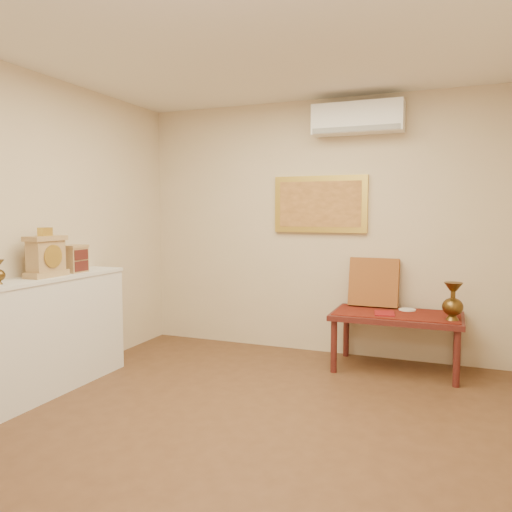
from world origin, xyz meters
The scene contains 15 objects.
floor centered at (0.00, 0.00, 0.00)m, with size 4.50×4.50×0.00m, color brown.
ceiling centered at (0.00, 0.00, 2.70)m, with size 4.50×4.50×0.00m, color silver.
wall_back centered at (0.00, 2.25, 1.35)m, with size 4.00×0.02×2.70m, color beige.
wall_left centered at (-2.00, 0.00, 1.35)m, with size 0.02×4.50×2.70m, color beige.
table_cloth centered at (0.85, 1.88, 0.55)m, with size 1.14×0.59×0.01m, color maroon.
brass_urn_tall centered at (1.34, 1.74, 0.76)m, with size 0.18×0.18×0.41m, color brown, non-canonical shape.
plate centered at (0.93, 2.05, 0.56)m, with size 0.16×0.16×0.01m, color white.
menu centered at (0.75, 1.78, 0.56)m, with size 0.18×0.25×0.01m, color maroon.
cushion centered at (0.59, 2.13, 0.80)m, with size 0.49×0.10×0.49m, color maroon.
display_ledge centered at (-1.82, 0.00, 0.49)m, with size 0.37×2.02×0.98m.
mantel_clock centered at (-1.80, 0.20, 1.15)m, with size 0.17×0.36×0.41m.
wooden_chest centered at (-1.80, 0.54, 1.10)m, with size 0.16×0.21×0.24m.
low_table centered at (0.85, 1.88, 0.48)m, with size 1.20×0.70×0.55m.
painting centered at (0.00, 2.22, 1.60)m, with size 1.00×0.06×0.60m.
ac_unit centered at (0.40, 2.12, 2.45)m, with size 0.90×0.25×0.30m.
Camera 1 is at (1.33, -2.97, 1.51)m, focal length 35.00 mm.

